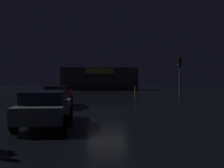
# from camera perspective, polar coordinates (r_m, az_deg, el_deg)

# --- Properties ---
(ground_plane) EXTENTS (120.00, 120.00, 0.00)m
(ground_plane) POSITION_cam_1_polar(r_m,az_deg,el_deg) (16.08, -1.25, -5.89)
(ground_plane) COLOR black
(store_building) EXTENTS (14.39, 6.58, 4.26)m
(store_building) POSITION_cam_1_polar(r_m,az_deg,el_deg) (47.63, -3.02, 1.24)
(store_building) COLOR #4C4742
(store_building) RESTS_ON ground
(traffic_signal_opposite) EXTENTS (0.42, 0.42, 4.21)m
(traffic_signal_opposite) POSITION_cam_1_polar(r_m,az_deg,el_deg) (25.65, 15.67, 3.23)
(traffic_signal_opposite) COLOR #595B60
(traffic_signal_opposite) RESTS_ON ground
(car_near) EXTENTS (2.11, 4.54, 1.45)m
(car_near) POSITION_cam_1_polar(r_m,az_deg,el_deg) (10.73, -15.31, -5.23)
(car_near) COLOR slate
(car_near) RESTS_ON ground
(car_far) EXTENTS (1.94, 4.42, 1.51)m
(car_far) POSITION_cam_1_polar(r_m,az_deg,el_deg) (17.82, -12.78, -2.67)
(car_far) COLOR #A51414
(car_far) RESTS_ON ground
(bollard_kerb_a) EXTENTS (0.12, 0.12, 1.22)m
(bollard_kerb_a) POSITION_cam_1_polar(r_m,az_deg,el_deg) (25.43, 5.50, -1.98)
(bollard_kerb_a) COLOR gold
(bollard_kerb_a) RESTS_ON ground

